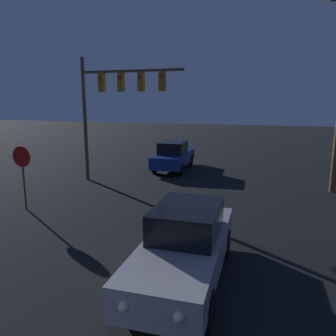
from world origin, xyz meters
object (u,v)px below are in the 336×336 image
(car_far, at_px, (174,156))
(stop_sign, at_px, (22,165))
(car_near, at_px, (185,244))
(traffic_signal_mast, at_px, (114,95))

(car_far, bearing_deg, stop_sign, -112.84)
(car_near, xyz_separation_m, traffic_signal_mast, (-5.88, 8.10, 3.56))
(car_near, relative_size, car_far, 0.99)
(car_far, height_order, stop_sign, stop_sign)
(car_near, relative_size, traffic_signal_mast, 0.78)
(car_far, height_order, traffic_signal_mast, traffic_signal_mast)
(car_far, xyz_separation_m, stop_sign, (-3.23, -9.06, 0.88))
(car_far, relative_size, stop_sign, 2.02)
(car_far, relative_size, traffic_signal_mast, 0.79)
(traffic_signal_mast, bearing_deg, stop_sign, -104.46)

